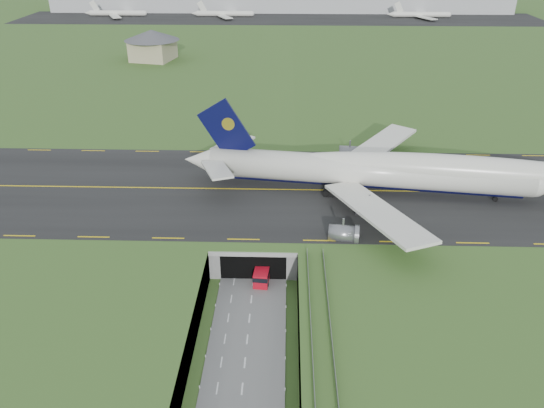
{
  "coord_description": "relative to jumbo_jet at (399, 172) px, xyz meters",
  "views": [
    {
      "loc": [
        5.78,
        -71.17,
        57.79
      ],
      "look_at": [
        3.04,
        20.0,
        9.41
      ],
      "focal_mm": 35.0,
      "sensor_mm": 36.0,
      "label": 1
    }
  ],
  "objects": [
    {
      "name": "ground",
      "position": [
        -29.53,
        -31.45,
        -11.44
      ],
      "size": [
        900.0,
        900.0,
        0.0
      ],
      "primitive_type": "plane",
      "color": "#3C5E25",
      "rests_on": "ground"
    },
    {
      "name": "airfield_deck",
      "position": [
        -29.53,
        -31.45,
        -8.44
      ],
      "size": [
        800.0,
        800.0,
        6.0
      ],
      "primitive_type": "cube",
      "color": "gray",
      "rests_on": "ground"
    },
    {
      "name": "tunnel_portal",
      "position": [
        -29.53,
        -14.74,
        -8.1
      ],
      "size": [
        17.0,
        22.3,
        6.0
      ],
      "color": "gray",
      "rests_on": "ground"
    },
    {
      "name": "guideway",
      "position": [
        -18.53,
        -50.56,
        -6.12
      ],
      "size": [
        3.0,
        53.0,
        7.05
      ],
      "color": "#A8A8A3",
      "rests_on": "ground"
    },
    {
      "name": "service_building",
      "position": [
        -81.26,
        125.27,
        2.0
      ],
      "size": [
        27.37,
        27.37,
        12.56
      ],
      "rotation": [
        0.0,
        0.0,
        -0.21
      ],
      "color": "tan",
      "rests_on": "ground"
    },
    {
      "name": "trench_road",
      "position": [
        -29.53,
        -38.95,
        -11.34
      ],
      "size": [
        12.0,
        75.0,
        0.2
      ],
      "primitive_type": "cube",
      "color": "slate",
      "rests_on": "ground"
    },
    {
      "name": "taxiway",
      "position": [
        -29.53,
        1.55,
        -5.35
      ],
      "size": [
        800.0,
        44.0,
        0.18
      ],
      "primitive_type": "cube",
      "color": "black",
      "rests_on": "airfield_deck"
    },
    {
      "name": "distant_hills",
      "position": [
        34.85,
        398.55,
        -15.44
      ],
      "size": [
        700.0,
        91.0,
        60.0
      ],
      "color": "#576961",
      "rests_on": "ground"
    },
    {
      "name": "jumbo_jet",
      "position": [
        0.0,
        0.0,
        0.0
      ],
      "size": [
        94.87,
        60.59,
        20.21
      ],
      "rotation": [
        0.0,
        0.0,
        -0.13
      ],
      "color": "silver",
      "rests_on": "ground"
    },
    {
      "name": "shuttle_tram",
      "position": [
        -27.85,
        -23.25,
        -9.85
      ],
      "size": [
        3.24,
        7.23,
        2.88
      ],
      "rotation": [
        0.0,
        0.0,
        -0.09
      ],
      "color": "#B80C1C",
      "rests_on": "ground"
    }
  ]
}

